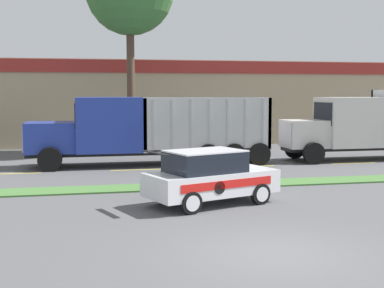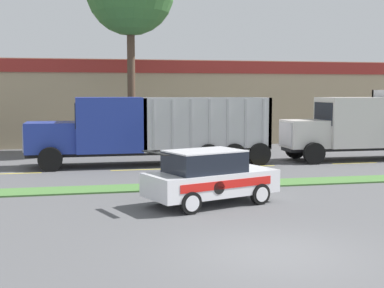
{
  "view_description": "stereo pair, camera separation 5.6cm",
  "coord_description": "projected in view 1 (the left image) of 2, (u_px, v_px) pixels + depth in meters",
  "views": [
    {
      "loc": [
        -4.17,
        -10.84,
        3.56
      ],
      "look_at": [
        0.14,
        9.22,
        1.53
      ],
      "focal_mm": 50.0,
      "sensor_mm": 36.0,
      "label": 1
    },
    {
      "loc": [
        -4.12,
        -10.85,
        3.56
      ],
      "look_at": [
        0.14,
        9.22,
        1.53
      ],
      "focal_mm": 50.0,
      "sensor_mm": 36.0,
      "label": 2
    }
  ],
  "objects": [
    {
      "name": "ground_plane",
      "position": [
        274.0,
        253.0,
        11.77
      ],
      "size": [
        600.0,
        600.0,
        0.0
      ],
      "primitive_type": "plane",
      "color": "#515154"
    },
    {
      "name": "grass_verge",
      "position": [
        193.0,
        186.0,
        19.99
      ],
      "size": [
        120.0,
        1.44,
        0.06
      ],
      "primitive_type": "cube",
      "color": "#477538",
      "rests_on": "ground_plane"
    },
    {
      "name": "centre_line_3",
      "position": [
        13.0,
        174.0,
        23.13
      ],
      "size": [
        2.4,
        0.14,
        0.01
      ],
      "primitive_type": "cube",
      "color": "yellow",
      "rests_on": "ground_plane"
    },
    {
      "name": "centre_line_4",
      "position": [
        137.0,
        170.0,
        24.26
      ],
      "size": [
        2.4,
        0.14,
        0.01
      ],
      "primitive_type": "cube",
      "color": "yellow",
      "rests_on": "ground_plane"
    },
    {
      "name": "centre_line_5",
      "position": [
        250.0,
        166.0,
        25.39
      ],
      "size": [
        2.4,
        0.14,
        0.01
      ],
      "primitive_type": "cube",
      "color": "yellow",
      "rests_on": "ground_plane"
    },
    {
      "name": "centre_line_6",
      "position": [
        354.0,
        163.0,
        26.52
      ],
      "size": [
        2.4,
        0.14,
        0.01
      ],
      "primitive_type": "cube",
      "color": "yellow",
      "rests_on": "ground_plane"
    },
    {
      "name": "dump_truck_mid",
      "position": [
        128.0,
        131.0,
        25.56
      ],
      "size": [
        11.57,
        2.85,
        3.27
      ],
      "color": "black",
      "rests_on": "ground_plane"
    },
    {
      "name": "dump_truck_trail",
      "position": [
        375.0,
        127.0,
        27.88
      ],
      "size": [
        11.96,
        2.63,
        3.63
      ],
      "color": "black",
      "rests_on": "ground_plane"
    },
    {
      "name": "rally_car",
      "position": [
        210.0,
        177.0,
        16.77
      ],
      "size": [
        4.51,
        3.08,
        1.76
      ],
      "color": "white",
      "rests_on": "ground_plane"
    },
    {
      "name": "store_building_backdrop",
      "position": [
        131.0,
        102.0,
        39.94
      ],
      "size": [
        37.31,
        12.1,
        5.57
      ],
      "color": "tan",
      "rests_on": "ground_plane"
    }
  ]
}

